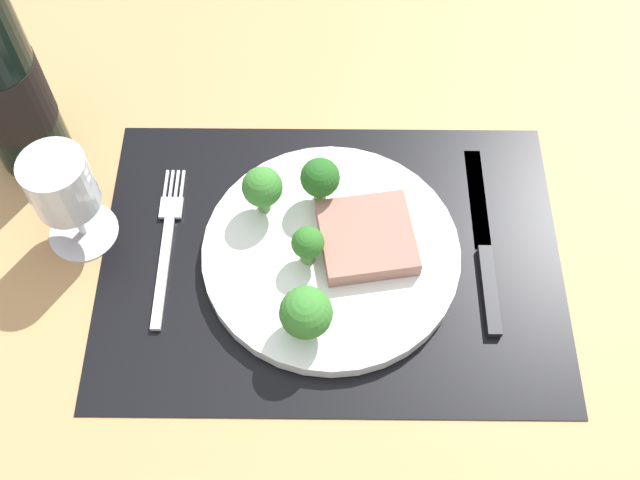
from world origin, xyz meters
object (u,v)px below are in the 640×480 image
fork (167,243)px  knife (485,252)px  steak (367,237)px  wine_bottle (2,81)px  plate (331,253)px  wine_glass (62,189)px

fork → knife: knife is taller
steak → fork: (-20.81, 0.58, -2.36)cm
wine_bottle → plate: bearing=-22.3°
wine_bottle → wine_glass: bearing=-56.7°
knife → wine_glass: 42.91cm
wine_glass → wine_bottle: bearing=123.3°
steak → knife: steak is taller
fork → knife: bearing=-4.0°
fork → wine_bottle: size_ratio=0.60×
plate → wine_glass: wine_glass is taller
knife → wine_glass: wine_glass is taller
knife → wine_glass: size_ratio=1.89×
steak → fork: size_ratio=0.48×
plate → wine_glass: (-26.22, 2.96, 6.93)cm
plate → knife: plate is taller
steak → fork: bearing=178.4°
fork → knife: (33.16, -0.89, 0.05)cm
steak → wine_bottle: (-36.84, 12.76, 8.71)cm
plate → wine_glass: 27.29cm
plate → fork: plate is taller
steak → wine_bottle: 39.95cm
plate → fork: size_ratio=1.38×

